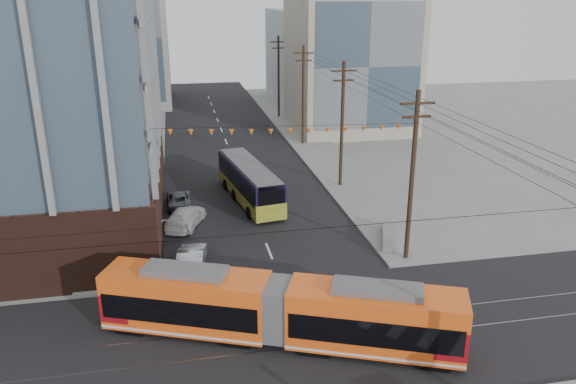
% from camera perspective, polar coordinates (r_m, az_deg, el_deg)
% --- Properties ---
extents(bg_bldg_nw_near, '(18.00, 16.00, 18.00)m').
position_cam_1_polar(bg_bldg_nw_near, '(72.98, -20.96, 12.55)').
color(bg_bldg_nw_near, '#8C99A5').
rests_on(bg_bldg_nw_near, ground).
extents(bg_bldg_ne_near, '(14.00, 14.00, 16.00)m').
position_cam_1_polar(bg_bldg_ne_near, '(71.53, 6.30, 12.76)').
color(bg_bldg_ne_near, gray).
rests_on(bg_bldg_ne_near, ground).
extents(bg_bldg_nw_far, '(16.00, 18.00, 20.00)m').
position_cam_1_polar(bg_bldg_nw_far, '(92.31, -17.28, 14.79)').
color(bg_bldg_nw_far, gray).
rests_on(bg_bldg_nw_far, ground).
extents(bg_bldg_ne_far, '(16.00, 16.00, 14.00)m').
position_cam_1_polar(bg_bldg_ne_far, '(91.28, 3.65, 13.66)').
color(bg_bldg_ne_far, '#8C99A5').
rests_on(bg_bldg_ne_far, ground).
extents(utility_pole_far, '(0.30, 0.30, 11.00)m').
position_cam_1_polar(utility_pole_far, '(77.75, -0.96, 11.55)').
color(utility_pole_far, black).
rests_on(utility_pole_far, ground).
extents(streetcar, '(17.36, 9.08, 3.42)m').
position_cam_1_polar(streetcar, '(28.00, -1.00, -11.92)').
color(streetcar, '#F45A17').
rests_on(streetcar, ground).
extents(city_bus, '(4.20, 11.51, 3.19)m').
position_cam_1_polar(city_bus, '(46.43, -3.94, 1.01)').
color(city_bus, black).
rests_on(city_bus, ground).
extents(parked_car_silver, '(2.17, 4.78, 1.52)m').
position_cam_1_polar(parked_car_silver, '(35.51, -9.77, -6.76)').
color(parked_car_silver, '#A1A5AD').
rests_on(parked_car_silver, ground).
extents(parked_car_white, '(3.64, 5.34, 1.44)m').
position_cam_1_polar(parked_car_white, '(42.17, -10.38, -2.51)').
color(parked_car_white, silver).
rests_on(parked_car_white, ground).
extents(parked_car_grey, '(2.05, 4.27, 1.18)m').
position_cam_1_polar(parked_car_grey, '(46.29, -11.01, -0.70)').
color(parked_car_grey, '#474C51').
rests_on(parked_car_grey, ground).
extents(jersey_barrier, '(2.43, 4.45, 0.88)m').
position_cam_1_polar(jersey_barrier, '(39.64, 10.03, -4.40)').
color(jersey_barrier, slate).
rests_on(jersey_barrier, ground).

